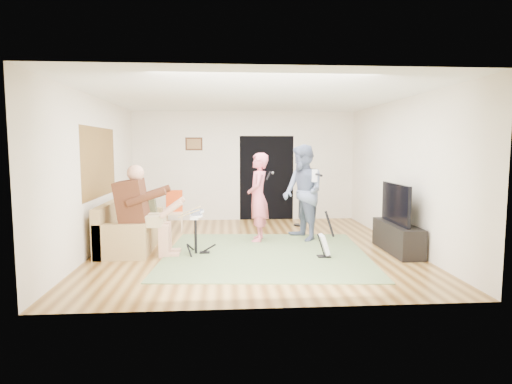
# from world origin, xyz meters

# --- Properties ---
(floor) EXTENTS (6.00, 6.00, 0.00)m
(floor) POSITION_xyz_m (0.00, 0.00, 0.00)
(floor) COLOR brown
(floor) RESTS_ON ground
(walls) EXTENTS (5.50, 6.00, 2.70)m
(walls) POSITION_xyz_m (0.00, 0.00, 1.35)
(walls) COLOR silver
(walls) RESTS_ON floor
(ceiling) EXTENTS (6.00, 6.00, 0.00)m
(ceiling) POSITION_xyz_m (0.00, 0.00, 2.70)
(ceiling) COLOR white
(ceiling) RESTS_ON walls
(window_blinds) EXTENTS (0.00, 2.05, 2.05)m
(window_blinds) POSITION_xyz_m (-2.74, 0.20, 1.55)
(window_blinds) COLOR brown
(window_blinds) RESTS_ON walls
(doorway) EXTENTS (2.10, 0.00, 2.10)m
(doorway) POSITION_xyz_m (0.55, 2.99, 1.05)
(doorway) COLOR black
(doorway) RESTS_ON walls
(picture_frame) EXTENTS (0.42, 0.03, 0.32)m
(picture_frame) POSITION_xyz_m (-1.25, 2.99, 1.90)
(picture_frame) COLOR #3F2314
(picture_frame) RESTS_ON walls
(area_rug) EXTENTS (3.63, 3.48, 0.02)m
(area_rug) POSITION_xyz_m (0.19, -0.55, 0.01)
(area_rug) COLOR #5B7144
(area_rug) RESTS_ON floor
(sofa) EXTENTS (0.85, 2.06, 0.84)m
(sofa) POSITION_xyz_m (-2.29, 0.20, 0.28)
(sofa) COLOR #A78753
(sofa) RESTS_ON floor
(drummer) EXTENTS (1.00, 0.56, 1.53)m
(drummer) POSITION_xyz_m (-1.85, -0.45, 0.60)
(drummer) COLOR #502716
(drummer) RESTS_ON sofa
(drum_kit) EXTENTS (0.40, 0.72, 0.74)m
(drum_kit) POSITION_xyz_m (-1.00, -0.45, 0.32)
(drum_kit) COLOR black
(drum_kit) RESTS_ON floor
(singer) EXTENTS (0.48, 0.67, 1.71)m
(singer) POSITION_xyz_m (0.14, 0.51, 0.86)
(singer) COLOR #E36275
(singer) RESTS_ON floor
(microphone) EXTENTS (0.06, 0.06, 0.24)m
(microphone) POSITION_xyz_m (0.34, 0.51, 1.28)
(microphone) COLOR black
(microphone) RESTS_ON singer
(guitarist) EXTENTS (0.95, 1.08, 1.88)m
(guitarist) POSITION_xyz_m (1.02, 0.55, 0.94)
(guitarist) COLOR slate
(guitarist) RESTS_ON floor
(guitar_held) EXTENTS (0.12, 0.60, 0.26)m
(guitar_held) POSITION_xyz_m (1.22, 0.55, 1.28)
(guitar_held) COLOR white
(guitar_held) RESTS_ON guitarist
(guitar_spare) EXTENTS (0.28, 0.25, 0.78)m
(guitar_spare) POSITION_xyz_m (1.14, -0.84, 0.22)
(guitar_spare) COLOR black
(guitar_spare) RESTS_ON floor
(torchiere_lamp) EXTENTS (0.30, 0.30, 1.70)m
(torchiere_lamp) POSITION_xyz_m (1.25, 2.08, 1.17)
(torchiere_lamp) COLOR black
(torchiere_lamp) RESTS_ON floor
(dining_chair) EXTENTS (0.40, 0.42, 0.88)m
(dining_chair) POSITION_xyz_m (-1.59, 1.60, 0.32)
(dining_chair) COLOR beige
(dining_chair) RESTS_ON floor
(tv_cabinet) EXTENTS (0.40, 1.40, 0.50)m
(tv_cabinet) POSITION_xyz_m (2.50, -0.54, 0.25)
(tv_cabinet) COLOR black
(tv_cabinet) RESTS_ON floor
(television) EXTENTS (0.06, 1.11, 0.69)m
(television) POSITION_xyz_m (2.45, -0.54, 0.85)
(television) COLOR black
(television) RESTS_ON tv_cabinet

